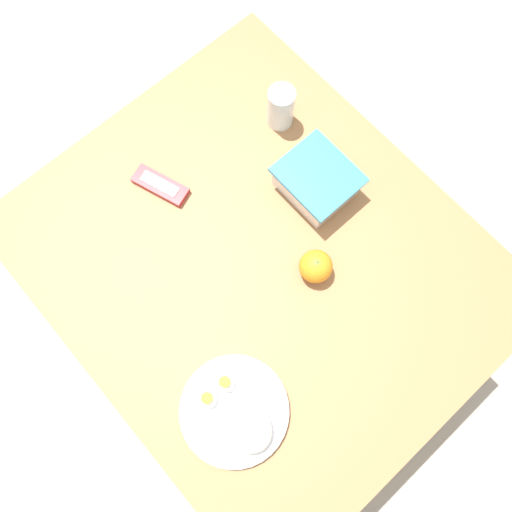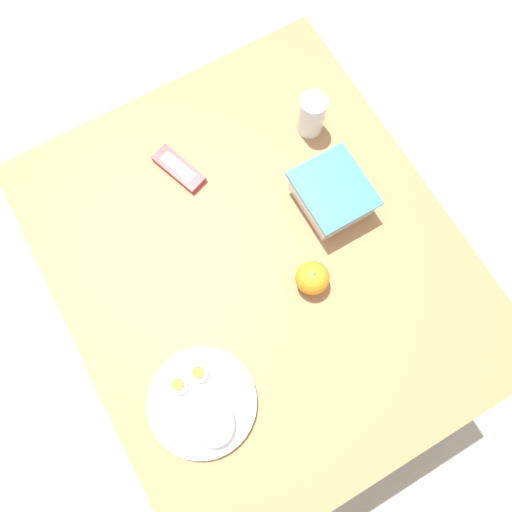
{
  "view_description": "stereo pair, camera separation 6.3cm",
  "coord_description": "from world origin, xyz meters",
  "px_view_note": "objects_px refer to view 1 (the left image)",
  "views": [
    {
      "loc": [
        0.22,
        -0.21,
        1.85
      ],
      "look_at": [
        -0.01,
        -0.0,
        0.76
      ],
      "focal_mm": 35.0,
      "sensor_mm": 36.0,
      "label": 1
    },
    {
      "loc": [
        0.26,
        -0.16,
        1.85
      ],
      "look_at": [
        -0.01,
        -0.0,
        0.76
      ],
      "focal_mm": 35.0,
      "sensor_mm": 36.0,
      "label": 2
    }
  ],
  "objects_px": {
    "food_container": "(316,182)",
    "drinking_glass": "(281,107)",
    "orange_fruit": "(316,266)",
    "rice_plate": "(237,414)",
    "candy_bar": "(160,185)"
  },
  "relations": [
    {
      "from": "orange_fruit",
      "to": "rice_plate",
      "type": "distance_m",
      "value": 0.36
    },
    {
      "from": "food_container",
      "to": "orange_fruit",
      "type": "bearing_deg",
      "value": -44.17
    },
    {
      "from": "drinking_glass",
      "to": "food_container",
      "type": "bearing_deg",
      "value": -17.83
    },
    {
      "from": "candy_bar",
      "to": "drinking_glass",
      "type": "bearing_deg",
      "value": 80.44
    },
    {
      "from": "food_container",
      "to": "drinking_glass",
      "type": "distance_m",
      "value": 0.2
    },
    {
      "from": "food_container",
      "to": "drinking_glass",
      "type": "bearing_deg",
      "value": 162.17
    },
    {
      "from": "food_container",
      "to": "orange_fruit",
      "type": "relative_size",
      "value": 2.28
    },
    {
      "from": "drinking_glass",
      "to": "candy_bar",
      "type": "bearing_deg",
      "value": -99.56
    },
    {
      "from": "orange_fruit",
      "to": "rice_plate",
      "type": "bearing_deg",
      "value": -70.75
    },
    {
      "from": "rice_plate",
      "to": "drinking_glass",
      "type": "height_order",
      "value": "drinking_glass"
    },
    {
      "from": "candy_bar",
      "to": "drinking_glass",
      "type": "relative_size",
      "value": 1.27
    },
    {
      "from": "rice_plate",
      "to": "candy_bar",
      "type": "distance_m",
      "value": 0.56
    },
    {
      "from": "food_container",
      "to": "candy_bar",
      "type": "distance_m",
      "value": 0.37
    },
    {
      "from": "drinking_glass",
      "to": "rice_plate",
      "type": "bearing_deg",
      "value": -49.86
    },
    {
      "from": "food_container",
      "to": "drinking_glass",
      "type": "xyz_separation_m",
      "value": [
        -0.19,
        0.06,
        0.02
      ]
    }
  ]
}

